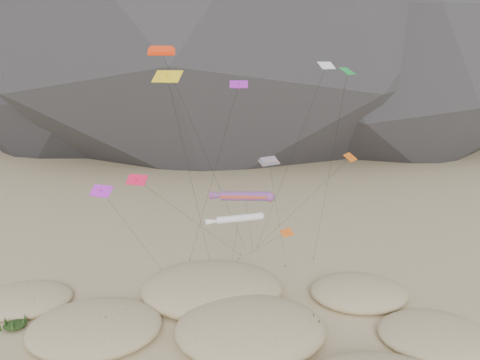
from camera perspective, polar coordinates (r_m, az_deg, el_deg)
name	(u,v)px	position (r m, az deg, el deg)	size (l,w,h in m)	color
dunes	(209,344)	(45.21, -3.79, -19.37)	(51.98, 35.66, 3.64)	#CCB789
dune_grass	(222,340)	(45.62, -2.20, -18.86)	(41.55, 27.26, 1.49)	black
kite_stakes	(238,259)	(63.39, -0.25, -9.67)	(19.94, 7.36, 0.30)	#3F2D1E
rainbow_tube_kite	(243,196)	(47.89, 0.38, -1.98)	(6.57, 17.32, 13.20)	#F14A19
white_tube_kite	(236,219)	(49.00, -0.47, -4.74)	(6.18, 10.45, 10.45)	silver
orange_parafoil	(163,55)	(45.66, -9.33, 14.78)	(10.65, 16.82, 27.22)	red
multi_parafoil	(269,162)	(50.05, 3.60, 2.15)	(5.30, 13.76, 15.95)	orange
delta_kites	(237,132)	(46.95, -0.40, 5.85)	(28.02, 21.07, 25.74)	#B522C6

